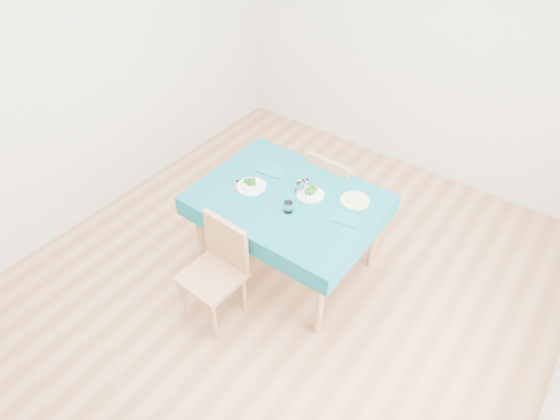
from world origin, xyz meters
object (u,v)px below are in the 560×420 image
Objects in this scene: chair_far at (337,183)px; bowl_near at (251,184)px; side_plate at (355,200)px; bowl_far at (310,192)px; chair_near at (211,271)px; table at (288,233)px.

chair_far is 0.86m from bowl_near.
side_plate is at bearing 24.48° from bowl_near.
bowl_far is 0.96× the size of side_plate.
bowl_near is at bearing 105.74° from chair_near.
table is 1.39× the size of chair_near.
chair_far is at bearing 96.70° from bowl_far.
chair_far reaches higher than side_plate.
chair_near is (-0.15, -0.74, 0.12)m from table.
bowl_near reaches higher than bowl_far.
side_plate is at bearing 31.04° from table.
side_plate is at bearing 134.93° from chair_far.
chair_far is 4.34× the size of bowl_near.
chair_near is 1.41m from chair_far.
table is 5.94× the size of bowl_near.
bowl_near is 1.10× the size of bowl_far.
chair_far is 4.78× the size of bowl_far.
bowl_far reaches higher than side_plate.
bowl_far is (0.27, 0.86, 0.29)m from chair_near.
chair_near is 0.95m from bowl_far.
table is 0.67m from chair_far.
bowl_far is at bearing 24.41° from bowl_near.
chair_near is at bearing -119.96° from side_plate.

